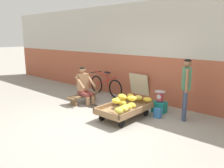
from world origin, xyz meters
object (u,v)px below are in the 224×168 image
(plastic_crate, at_px, (159,107))
(bicycle_near_left, at_px, (105,86))
(vendor_seated, at_px, (84,86))
(banana_cart, at_px, (125,109))
(sign_board, at_px, (139,87))
(shopping_bag, at_px, (158,113))
(low_bench, at_px, (83,97))
(weighing_scale, at_px, (160,96))
(customer_adult, at_px, (186,83))

(plastic_crate, xyz_separation_m, bicycle_near_left, (-2.35, 0.34, 0.20))
(bicycle_near_left, bearing_deg, vendor_seated, -80.69)
(banana_cart, relative_size, sign_board, 1.64)
(vendor_seated, height_order, shopping_bag, vendor_seated)
(plastic_crate, bearing_deg, low_bench, -160.49)
(vendor_seated, distance_m, weighing_scale, 2.31)
(sign_board, distance_m, shopping_bag, 1.68)
(customer_adult, bearing_deg, shopping_bag, -152.61)
(banana_cart, height_order, plastic_crate, banana_cart)
(low_bench, relative_size, weighing_scale, 3.69)
(banana_cart, relative_size, shopping_bag, 6.03)
(low_bench, height_order, bicycle_near_left, bicycle_near_left)
(banana_cart, height_order, vendor_seated, vendor_seated)
(shopping_bag, bearing_deg, bicycle_near_left, 163.78)
(low_bench, bearing_deg, plastic_crate, 19.51)
(sign_board, bearing_deg, weighing_scale, -29.69)
(vendor_seated, distance_m, customer_adult, 3.02)
(low_bench, height_order, plastic_crate, plastic_crate)
(vendor_seated, bearing_deg, low_bench, 171.16)
(bicycle_near_left, xyz_separation_m, sign_board, (1.24, 0.29, 0.09))
(sign_board, height_order, customer_adult, customer_adult)
(weighing_scale, bearing_deg, banana_cart, -113.12)
(low_bench, bearing_deg, shopping_bag, 9.29)
(plastic_crate, relative_size, weighing_scale, 1.20)
(low_bench, xyz_separation_m, plastic_crate, (2.25, 0.80, -0.05))
(plastic_crate, xyz_separation_m, weighing_scale, (0.00, -0.00, 0.30))
(bicycle_near_left, bearing_deg, customer_adult, -8.09)
(plastic_crate, height_order, sign_board, sign_board)
(vendor_seated, bearing_deg, shopping_bag, 9.95)
(vendor_seated, relative_size, weighing_scale, 3.80)
(vendor_seated, distance_m, sign_board, 1.79)
(banana_cart, bearing_deg, sign_board, 112.65)
(plastic_crate, distance_m, sign_board, 1.31)
(banana_cart, bearing_deg, customer_adult, 37.23)
(bicycle_near_left, height_order, sign_board, sign_board)
(sign_board, bearing_deg, customer_adult, -21.51)
(banana_cart, bearing_deg, plastic_crate, 66.90)
(banana_cart, bearing_deg, weighing_scale, 66.88)
(banana_cart, height_order, customer_adult, customer_adult)
(customer_adult, bearing_deg, weighing_scale, 172.28)
(shopping_bag, bearing_deg, weighing_scale, 114.74)
(bicycle_near_left, distance_m, sign_board, 1.28)
(vendor_seated, relative_size, shopping_bag, 4.75)
(vendor_seated, bearing_deg, sign_board, 53.81)
(weighing_scale, xyz_separation_m, bicycle_near_left, (-2.35, 0.34, -0.10))
(weighing_scale, xyz_separation_m, sign_board, (-1.11, 0.63, -0.01))
(low_bench, distance_m, bicycle_near_left, 1.15)
(low_bench, height_order, customer_adult, customer_adult)
(banana_cart, xyz_separation_m, bicycle_near_left, (-1.92, 1.34, 0.11))
(plastic_crate, bearing_deg, shopping_bag, -65.32)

